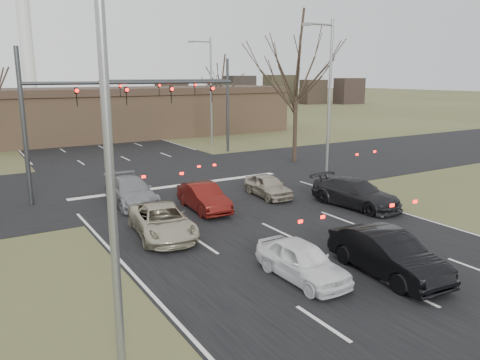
# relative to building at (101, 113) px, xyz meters

# --- Properties ---
(ground) EXTENTS (360.00, 360.00, 0.00)m
(ground) POSITION_rel_building_xyz_m (-2.00, -38.00, -2.67)
(ground) COLOR #494B28
(ground) RESTS_ON ground
(road_main) EXTENTS (14.00, 300.00, 0.02)m
(road_main) POSITION_rel_building_xyz_m (-2.00, 22.00, -2.66)
(road_main) COLOR black
(road_main) RESTS_ON ground
(road_cross) EXTENTS (200.00, 14.00, 0.02)m
(road_cross) POSITION_rel_building_xyz_m (-2.00, -23.00, -2.65)
(road_cross) COLOR black
(road_cross) RESTS_ON ground
(building) EXTENTS (42.40, 10.40, 5.30)m
(building) POSITION_rel_building_xyz_m (0.00, 0.00, 0.00)
(building) COLOR #836347
(building) RESTS_ON ground
(mast_arm_near) EXTENTS (12.12, 0.24, 8.00)m
(mast_arm_near) POSITION_rel_building_xyz_m (-7.23, -25.00, 2.41)
(mast_arm_near) COLOR #383A3D
(mast_arm_near) RESTS_ON ground
(mast_arm_far) EXTENTS (11.12, 0.24, 8.00)m
(mast_arm_far) POSITION_rel_building_xyz_m (4.18, -15.00, 2.35)
(mast_arm_far) COLOR #383A3D
(mast_arm_far) RESTS_ON ground
(streetlight_left) EXTENTS (2.34, 0.25, 10.00)m
(streetlight_left) POSITION_rel_building_xyz_m (-10.82, -42.00, 2.92)
(streetlight_left) COLOR gray
(streetlight_left) RESTS_ON ground
(streetlight_right_near) EXTENTS (2.34, 0.25, 10.00)m
(streetlight_right_near) POSITION_rel_building_xyz_m (6.82, -28.00, 2.92)
(streetlight_right_near) COLOR gray
(streetlight_right_near) RESTS_ON ground
(streetlight_right_far) EXTENTS (2.34, 0.25, 10.00)m
(streetlight_right_far) POSITION_rel_building_xyz_m (7.32, -11.00, 2.92)
(streetlight_right_far) COLOR gray
(streetlight_right_far) RESTS_ON ground
(tree_right_near) EXTENTS (6.90, 6.90, 11.50)m
(tree_right_near) POSITION_rel_building_xyz_m (9.00, -22.00, 6.23)
(tree_right_near) COLOR black
(tree_right_near) RESTS_ON ground
(tree_right_far) EXTENTS (5.40, 5.40, 9.00)m
(tree_right_far) POSITION_rel_building_xyz_m (13.00, -3.00, 4.29)
(tree_right_far) COLOR black
(tree_right_far) RESTS_ON ground
(car_silver_suv) EXTENTS (2.75, 4.91, 1.30)m
(car_silver_suv) POSITION_rel_building_xyz_m (-6.49, -33.06, -2.02)
(car_silver_suv) COLOR #B5AD92
(car_silver_suv) RESTS_ON ground
(car_white_sedan) EXTENTS (1.54, 3.77, 1.28)m
(car_white_sedan) POSITION_rel_building_xyz_m (-4.16, -39.42, -2.02)
(car_white_sedan) COLOR white
(car_white_sedan) RESTS_ON ground
(car_black_hatch) EXTENTS (1.95, 4.66, 1.50)m
(car_black_hatch) POSITION_rel_building_xyz_m (-1.50, -40.65, -1.92)
(car_black_hatch) COLOR black
(car_black_hatch) RESTS_ON ground
(car_charcoal_sedan) EXTENTS (2.59, 5.13, 1.43)m
(car_charcoal_sedan) POSITION_rel_building_xyz_m (3.68, -33.96, -1.95)
(car_charcoal_sedan) COLOR black
(car_charcoal_sedan) RESTS_ON ground
(car_grey_ahead) EXTENTS (2.16, 4.88, 1.39)m
(car_grey_ahead) POSITION_rel_building_xyz_m (-6.00, -27.56, -1.97)
(car_grey_ahead) COLOR gray
(car_grey_ahead) RESTS_ON ground
(car_red_ahead) EXTENTS (1.67, 4.13, 1.33)m
(car_red_ahead) POSITION_rel_building_xyz_m (-3.26, -30.51, -2.00)
(car_red_ahead) COLOR #510F0B
(car_red_ahead) RESTS_ON ground
(car_silver_ahead) EXTENTS (1.80, 3.75, 1.24)m
(car_silver_ahead) POSITION_rel_building_xyz_m (1.00, -29.96, -2.05)
(car_silver_ahead) COLOR #A69B86
(car_silver_ahead) RESTS_ON ground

